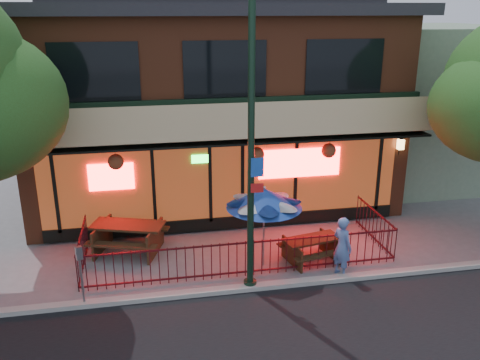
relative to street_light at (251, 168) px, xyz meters
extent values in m
plane|color=gray|center=(0.00, 0.40, -3.15)|extent=(80.00, 80.00, 0.00)
cube|color=#999993|center=(0.00, -0.10, -3.09)|extent=(80.00, 0.25, 0.12)
cube|color=brown|center=(0.00, 7.60, 0.10)|extent=(12.00, 8.00, 6.50)
cube|color=#59230F|center=(0.00, 3.58, -1.50)|extent=(11.00, 0.06, 2.60)
cube|color=#FF0C0C|center=(2.30, 3.50, -1.05)|extent=(2.60, 0.04, 0.90)
cube|color=#FF0C0C|center=(-3.40, 3.50, -1.15)|extent=(1.30, 0.04, 0.80)
cube|color=tan|center=(0.00, 3.10, 0.40)|extent=(12.20, 1.33, 1.26)
cube|color=black|center=(-3.60, 3.58, 1.85)|extent=(2.40, 0.06, 1.60)
cube|color=black|center=(0.00, 3.58, 1.85)|extent=(2.40, 0.06, 1.60)
cube|color=black|center=(3.60, 3.58, 1.85)|extent=(2.40, 0.06, 1.60)
cube|color=black|center=(0.00, 3.55, -2.90)|extent=(11.00, 0.12, 0.40)
cube|color=#FFC672|center=(5.60, 3.42, -0.60)|extent=(0.18, 0.18, 0.32)
cube|color=gray|center=(9.00, 8.10, -0.15)|extent=(6.00, 7.00, 6.00)
cube|color=#400D14|center=(0.00, 0.60, -2.20)|extent=(8.40, 0.04, 0.04)
cube|color=#400D14|center=(0.00, 0.60, -3.03)|extent=(8.40, 0.04, 0.04)
cube|color=#400D14|center=(-4.20, 1.90, -2.20)|extent=(0.04, 2.60, 0.04)
cube|color=#400D14|center=(4.20, 1.90, -2.20)|extent=(0.04, 2.60, 0.04)
cylinder|color=#400D14|center=(0.00, 0.60, -2.65)|extent=(0.02, 0.02, 1.00)
cylinder|color=black|center=(0.00, 0.00, 0.35)|extent=(0.16, 0.16, 7.00)
cylinder|color=black|center=(0.00, 0.00, -3.05)|extent=(0.32, 0.32, 0.20)
cube|color=#194CB2|center=(0.12, -0.15, 0.05)|extent=(0.30, 0.02, 0.45)
cube|color=red|center=(0.12, -0.15, -0.45)|extent=(0.30, 0.02, 0.22)
cube|color=#3F2B17|center=(-3.75, 2.85, -2.73)|extent=(0.53, 1.40, 0.83)
cube|color=#3F2B17|center=(-2.26, 2.35, -2.73)|extent=(0.53, 1.40, 0.83)
cube|color=#3F2B17|center=(-3.00, 2.60, -2.32)|extent=(2.18, 1.44, 0.07)
cube|color=#3F2B17|center=(-3.20, 2.01, -2.66)|extent=(2.01, 0.94, 0.06)
cube|color=#3F2B17|center=(-2.81, 3.18, -2.66)|extent=(2.01, 0.94, 0.06)
cube|color=#382513|center=(1.37, 0.98, -2.83)|extent=(0.28, 1.12, 0.65)
cube|color=#382513|center=(2.57, 1.23, -2.83)|extent=(0.28, 1.12, 0.65)
cube|color=#382513|center=(1.97, 1.10, -2.50)|extent=(1.67, 0.96, 0.05)
cube|color=#382513|center=(2.07, 0.63, -2.76)|extent=(1.59, 0.56, 0.04)
cube|color=#382513|center=(1.87, 1.57, -2.76)|extent=(1.59, 0.56, 0.04)
cylinder|color=gray|center=(0.60, 1.10, -2.10)|extent=(0.05, 0.05, 2.09)
cone|color=navy|center=(0.60, 1.10, -1.20)|extent=(2.00, 2.00, 0.52)
sphere|color=gray|center=(0.60, 1.10, -0.91)|extent=(0.10, 0.10, 0.10)
imported|color=#556FAB|center=(2.47, 0.20, -2.34)|extent=(0.60, 0.70, 1.63)
cylinder|color=gray|center=(-4.00, -0.08, -2.52)|extent=(0.06, 0.06, 1.25)
cube|color=gray|center=(-4.00, -0.08, -1.76)|extent=(0.17, 0.16, 0.32)
cube|color=black|center=(-4.00, -0.14, -1.70)|extent=(0.09, 0.04, 0.11)
camera|label=1|loc=(-2.37, -10.95, 3.51)|focal=38.00mm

